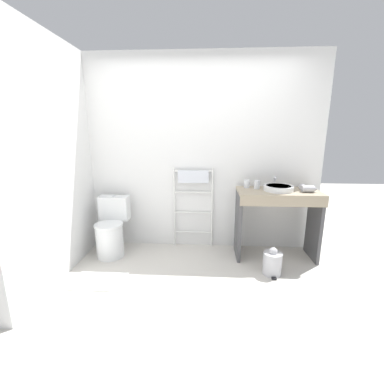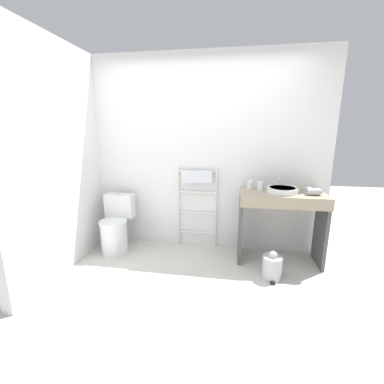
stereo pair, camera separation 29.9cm
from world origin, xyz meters
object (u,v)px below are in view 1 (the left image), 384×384
sink_basin (278,188)px  cup_near_wall (247,184)px  toilet (111,230)px  cup_near_edge (257,185)px  hair_dryer (308,189)px  towel_radiator (193,191)px  trash_bin (272,263)px

sink_basin → cup_near_wall: (-0.36, 0.15, 0.02)m
toilet → cup_near_edge: cup_near_edge is taller
cup_near_edge → hair_dryer: size_ratio=0.58×
towel_radiator → hair_dryer: (1.40, -0.29, 0.11)m
toilet → cup_near_edge: size_ratio=7.13×
toilet → hair_dryer: 2.53m
towel_radiator → hair_dryer: bearing=-11.9°
toilet → hair_dryer: bearing=0.0°
hair_dryer → trash_bin: bearing=-140.3°
toilet → sink_basin: sink_basin is taller
cup_near_wall → hair_dryer: (0.70, -0.20, -0.01)m
toilet → cup_near_wall: bearing=6.4°
cup_near_wall → trash_bin: (0.24, -0.58, -0.79)m
toilet → trash_bin: bearing=-10.8°
toilet → towel_radiator: 1.20m
sink_basin → hair_dryer: hair_dryer is taller
trash_bin → cup_near_wall: bearing=112.9°
cup_near_wall → hair_dryer: bearing=-15.6°
toilet → towel_radiator: (1.06, 0.29, 0.48)m
sink_basin → hair_dryer: bearing=-8.1°
sink_basin → hair_dryer: size_ratio=1.97×
toilet → hair_dryer: hair_dryer is taller
cup_near_edge → trash_bin: 0.96m
towel_radiator → cup_near_edge: bearing=-10.8°
cup_near_wall → sink_basin: bearing=-22.2°
hair_dryer → towel_radiator: bearing=168.1°
hair_dryer → trash_bin: hair_dryer is taller
toilet → cup_near_wall: (1.76, 0.20, 0.60)m
trash_bin → hair_dryer: bearing=39.7°
toilet → sink_basin: size_ratio=2.11×
toilet → trash_bin: (2.00, -0.38, -0.19)m
toilet → trash_bin: size_ratio=2.32×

